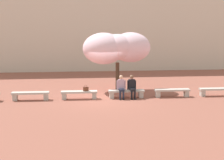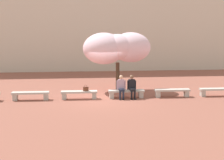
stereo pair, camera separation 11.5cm
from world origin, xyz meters
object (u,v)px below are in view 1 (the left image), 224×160
Objects in this scene: stone_bench_near_west at (31,95)px; stone_bench_center at (79,94)px; cherry_tree_main at (116,48)px; person_seated_left at (121,86)px; stone_bench_near_east at (126,92)px; stone_bench_east_end at (172,91)px; stone_bench_far_east at (217,91)px; person_seated_right at (132,86)px; handbag at (86,89)px.

stone_bench_near_west is 2.64m from stone_bench_center.
cherry_tree_main reaches higher than stone_bench_near_west.
stone_bench_near_west is 1.56× the size of person_seated_left.
stone_bench_near_east is 2.64m from stone_bench_east_end.
stone_bench_far_east is at bearing 0.00° from stone_bench_near_west.
stone_bench_center is 1.56× the size of person_seated_left.
stone_bench_near_west and stone_bench_east_end have the same top height.
person_seated_left is (2.34, -0.05, 0.39)m from stone_bench_center.
stone_bench_east_end is 2.96m from person_seated_left.
person_seated_right is 2.58m from handbag.
stone_bench_far_east is (7.91, 0.00, 0.00)m from stone_bench_center.
person_seated_right is at bearing -1.04° from stone_bench_center.
stone_bench_near_west is 5.27m from stone_bench_near_east.
person_seated_right is 0.31× the size of cherry_tree_main.
stone_bench_east_end is at bearing 0.00° from stone_bench_center.
cherry_tree_main reaches higher than handbag.
person_seated_right is 3.81× the size of handbag.
stone_bench_far_east is at bearing -21.35° from cherry_tree_main.
cherry_tree_main is (1.93, 2.22, 2.09)m from handbag.
stone_bench_far_east is at bearing 0.00° from stone_bench_near_east.
stone_bench_near_east is at bearing 180.00° from stone_bench_far_east.
stone_bench_center and stone_bench_east_end have the same top height.
stone_bench_near_west is 1.00× the size of stone_bench_center.
person_seated_right reaches higher than stone_bench_center.
person_seated_left reaches higher than handbag.
stone_bench_far_east is (10.54, 0.00, 0.00)m from stone_bench_near_west.
stone_bench_center is 1.56× the size of person_seated_right.
handbag is 0.08× the size of cherry_tree_main.
stone_bench_near_east is 5.27m from stone_bench_far_east.
stone_bench_near_west is 5.59m from person_seated_right.
person_seated_left reaches higher than stone_bench_near_west.
person_seated_right is at bearing -178.69° from stone_bench_east_end.
stone_bench_near_east is at bearing -81.13° from cherry_tree_main.
stone_bench_center is at bearing -136.26° from cherry_tree_main.
person_seated_right is 3.06m from cherry_tree_main.
person_seated_right is (0.31, -0.05, 0.39)m from stone_bench_near_east.
stone_bench_near_west is 10.54m from stone_bench_far_east.
person_seated_left is (4.97, -0.05, 0.39)m from stone_bench_near_west.
stone_bench_near_west is 5.92× the size of handbag.
handbag is (-2.27, -0.03, 0.27)m from stone_bench_near_east.
person_seated_left is at bearing -0.70° from handbag.
stone_bench_near_east is at bearing 180.00° from stone_bench_east_end.
person_seated_right is at bearing -9.91° from stone_bench_near_east.
handbag is 3.61m from cherry_tree_main.
stone_bench_center is 7.91m from stone_bench_far_east.
stone_bench_far_east is at bearing 0.00° from stone_bench_east_end.
cherry_tree_main is (-0.04, 2.25, 1.97)m from person_seated_left.
cherry_tree_main is (-0.34, 2.19, 2.36)m from stone_bench_near_east.
person_seated_left is 1.00× the size of person_seated_right.
stone_bench_center is at bearing 175.44° from handbag.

